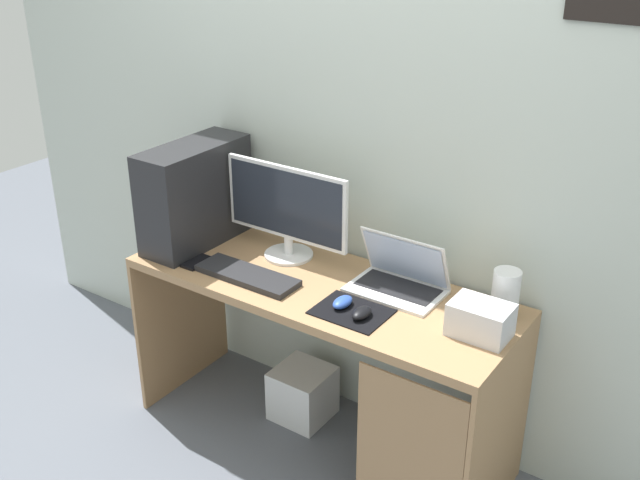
# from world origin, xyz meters

# --- Properties ---
(ground_plane) EXTENTS (8.00, 8.00, 0.00)m
(ground_plane) POSITION_xyz_m (0.00, 0.00, 0.00)
(ground_plane) COLOR slate
(wall_back) EXTENTS (4.00, 0.05, 2.60)m
(wall_back) POSITION_xyz_m (0.00, 0.32, 1.30)
(wall_back) COLOR beige
(wall_back) RESTS_ON ground_plane
(desk) EXTENTS (1.53, 0.55, 0.75)m
(desk) POSITION_xyz_m (0.02, -0.01, 0.60)
(desk) COLOR #A37A51
(desk) RESTS_ON ground_plane
(pc_tower) EXTENTS (0.20, 0.50, 0.43)m
(pc_tower) POSITION_xyz_m (-0.64, 0.02, 0.96)
(pc_tower) COLOR #232326
(pc_tower) RESTS_ON desk
(monitor) EXTENTS (0.57, 0.20, 0.39)m
(monitor) POSITION_xyz_m (-0.24, 0.11, 0.95)
(monitor) COLOR white
(monitor) RESTS_ON desk
(laptop) EXTENTS (0.34, 0.22, 0.22)m
(laptop) POSITION_xyz_m (0.27, 0.12, 0.79)
(laptop) COLOR white
(laptop) RESTS_ON desk
(speaker) EXTENTS (0.10, 0.10, 0.18)m
(speaker) POSITION_xyz_m (0.67, 0.16, 0.83)
(speaker) COLOR white
(speaker) RESTS_ON desk
(projector) EXTENTS (0.20, 0.14, 0.12)m
(projector) POSITION_xyz_m (0.65, -0.00, 0.80)
(projector) COLOR silver
(projector) RESTS_ON desk
(keyboard) EXTENTS (0.42, 0.14, 0.02)m
(keyboard) POSITION_xyz_m (-0.25, -0.13, 0.76)
(keyboard) COLOR #232326
(keyboard) RESTS_ON desk
(mousepad) EXTENTS (0.26, 0.20, 0.00)m
(mousepad) POSITION_xyz_m (0.22, -0.12, 0.75)
(mousepad) COLOR black
(mousepad) RESTS_ON desk
(mouse_left) EXTENTS (0.06, 0.10, 0.03)m
(mouse_left) POSITION_xyz_m (0.17, -0.11, 0.77)
(mouse_left) COLOR #2D51B2
(mouse_left) RESTS_ON mousepad
(mouse_right) EXTENTS (0.06, 0.10, 0.03)m
(mouse_right) POSITION_xyz_m (0.27, -0.13, 0.77)
(mouse_right) COLOR black
(mouse_right) RESTS_ON mousepad
(cell_phone) EXTENTS (0.07, 0.13, 0.01)m
(cell_phone) POSITION_xyz_m (-0.50, -0.14, 0.75)
(cell_phone) COLOR black
(cell_phone) RESTS_ON desk
(subwoofer) EXTENTS (0.23, 0.23, 0.23)m
(subwoofer) POSITION_xyz_m (-0.15, 0.09, 0.12)
(subwoofer) COLOR white
(subwoofer) RESTS_ON ground_plane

